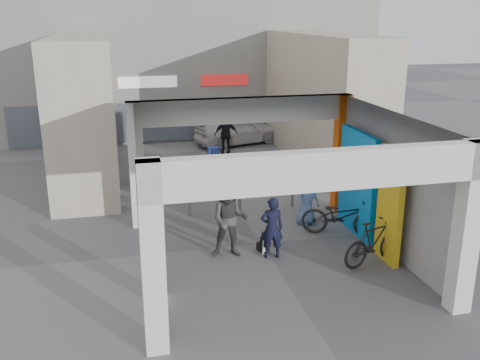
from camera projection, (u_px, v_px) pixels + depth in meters
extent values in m
plane|color=#5C5C61|center=(261.00, 244.00, 13.89)|extent=(90.00, 90.00, 0.00)
cube|color=silver|center=(153.00, 260.00, 9.00)|extent=(0.40, 0.40, 3.50)
cube|color=silver|center=(137.00, 166.00, 14.58)|extent=(0.40, 0.40, 3.50)
cube|color=silver|center=(466.00, 229.00, 10.30)|extent=(0.40, 0.40, 3.50)
cube|color=#CF500C|center=(341.00, 153.00, 15.88)|extent=(0.40, 0.40, 3.50)
plane|color=beige|center=(143.00, 202.00, 11.79)|extent=(0.00, 6.40, 6.40)
plane|color=#9F9EA3|center=(391.00, 183.00, 13.09)|extent=(0.00, 6.40, 6.40)
cube|color=#0D7DD0|center=(357.00, 183.00, 14.24)|extent=(0.15, 2.00, 2.80)
cube|color=gold|center=(390.00, 206.00, 12.57)|extent=(0.15, 1.00, 2.80)
plane|color=#ABABA7|center=(275.00, 118.00, 11.92)|extent=(6.40, 6.40, 0.00)
cube|color=silver|center=(243.00, 110.00, 14.86)|extent=(6.40, 0.30, 0.70)
cube|color=silver|center=(325.00, 170.00, 9.19)|extent=(6.40, 0.30, 0.70)
cube|color=white|center=(242.00, 111.00, 15.03)|extent=(4.20, 0.05, 0.55)
cube|color=white|center=(186.00, 51.00, 25.71)|extent=(18.00, 4.00, 8.00)
cube|color=#515966|center=(193.00, 120.00, 24.70)|extent=(16.20, 0.06, 1.80)
cube|color=white|center=(148.00, 82.00, 23.74)|extent=(2.60, 0.06, 0.50)
cube|color=red|center=(225.00, 80.00, 24.50)|extent=(2.20, 0.06, 0.50)
cube|color=#B5AE96|center=(86.00, 107.00, 19.15)|extent=(2.00, 9.00, 5.00)
cube|color=#B5AE96|center=(322.00, 99.00, 21.09)|extent=(2.00, 9.00, 5.00)
cylinder|color=gray|center=(189.00, 200.00, 15.71)|extent=(0.09, 0.09, 0.96)
cylinder|color=gray|center=(240.00, 196.00, 16.00)|extent=(0.09, 0.09, 0.97)
cylinder|color=gray|center=(292.00, 192.00, 16.42)|extent=(0.09, 0.09, 0.96)
cube|color=white|center=(162.00, 280.00, 10.95)|extent=(0.21, 0.55, 1.00)
cube|color=red|center=(164.00, 277.00, 10.95)|extent=(0.13, 0.38, 0.40)
cube|color=white|center=(149.00, 212.00, 14.69)|extent=(0.09, 0.55, 1.00)
cube|color=red|center=(150.00, 210.00, 14.68)|extent=(0.05, 0.39, 0.40)
cylinder|color=#AAA9AE|center=(190.00, 183.00, 17.74)|extent=(0.06, 0.06, 0.67)
cylinder|color=#AAA9AE|center=(190.00, 192.00, 17.84)|extent=(0.41, 0.41, 0.02)
cylinder|color=#AAA9AE|center=(189.00, 173.00, 17.64)|extent=(0.66, 0.66, 0.05)
cube|color=#AAA9AE|center=(173.00, 189.00, 17.48)|extent=(0.36, 0.36, 0.42)
cube|color=#AAA9AE|center=(172.00, 176.00, 17.52)|extent=(0.36, 0.05, 0.42)
cube|color=#AAA9AE|center=(201.00, 181.00, 18.32)|extent=(0.36, 0.36, 0.42)
cube|color=#AAA9AE|center=(200.00, 168.00, 18.35)|extent=(0.36, 0.05, 0.42)
cube|color=#AAA9AE|center=(179.00, 182.00, 18.24)|extent=(0.36, 0.36, 0.42)
cube|color=#AAA9AE|center=(178.00, 169.00, 18.27)|extent=(0.36, 0.05, 0.42)
cube|color=black|center=(150.00, 179.00, 18.80)|extent=(1.13, 0.57, 0.28)
cube|color=#18541D|center=(150.00, 177.00, 18.63)|extent=(0.94, 0.33, 0.17)
cube|color=#18541D|center=(150.00, 170.00, 18.70)|extent=(0.94, 0.33, 0.17)
cube|color=#18541D|center=(149.00, 164.00, 18.78)|extent=(0.94, 0.33, 0.17)
cube|color=#18541D|center=(214.00, 157.00, 21.68)|extent=(0.46, 0.36, 0.28)
cube|color=navy|center=(213.00, 151.00, 21.60)|extent=(0.46, 0.36, 0.28)
cube|color=black|center=(263.00, 247.00, 13.42)|extent=(0.22, 0.29, 0.22)
cube|color=black|center=(264.00, 243.00, 13.26)|extent=(0.17, 0.14, 0.33)
cube|color=silver|center=(265.00, 246.00, 13.20)|extent=(0.14, 0.03, 0.31)
cylinder|color=silver|center=(263.00, 250.00, 13.24)|extent=(0.04, 0.04, 0.25)
cylinder|color=silver|center=(267.00, 249.00, 13.26)|extent=(0.04, 0.04, 0.25)
sphere|color=black|center=(265.00, 236.00, 13.19)|extent=(0.17, 0.17, 0.17)
cube|color=silver|center=(266.00, 238.00, 13.11)|extent=(0.07, 0.11, 0.05)
cone|color=black|center=(263.00, 232.00, 13.19)|extent=(0.06, 0.06, 0.07)
cone|color=black|center=(266.00, 232.00, 13.20)|extent=(0.06, 0.06, 0.07)
imported|color=black|center=(272.00, 228.00, 12.90)|extent=(0.59, 0.41, 1.54)
imported|color=#3B3A3D|center=(230.00, 220.00, 12.91)|extent=(1.06, 0.90, 1.91)
imported|color=#5C7AB3|center=(307.00, 199.00, 14.98)|extent=(0.86, 0.70, 1.51)
imported|color=black|center=(226.00, 134.00, 22.46)|extent=(1.02, 0.45, 1.72)
imported|color=black|center=(341.00, 216.00, 14.27)|extent=(2.19, 1.54, 1.09)
imported|color=black|center=(374.00, 242.00, 12.63)|extent=(1.91, 1.07, 1.10)
imported|color=silver|center=(238.00, 130.00, 24.28)|extent=(4.24, 2.65, 1.35)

